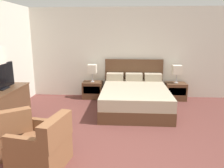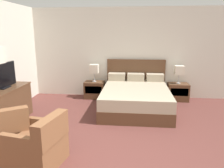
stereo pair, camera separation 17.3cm
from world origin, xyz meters
name	(u,v)px [view 1 (the left image)]	position (x,y,z in m)	size (l,w,h in m)	color
wall_back	(118,53)	(0.00, 3.69, 1.28)	(6.30, 0.06, 2.56)	silver
bed	(135,96)	(0.47, 2.61, 0.30)	(1.67, 2.15, 1.12)	brown
nightstand_left	(93,90)	(-0.71, 3.39, 0.24)	(0.56, 0.43, 0.48)	brown
nightstand_right	(176,91)	(1.66, 3.39, 0.24)	(0.56, 0.43, 0.48)	brown
table_lamp_left	(92,69)	(-0.71, 3.39, 0.85)	(0.25, 0.25, 0.50)	#B7B7BC
table_lamp_right	(177,70)	(1.66, 3.39, 0.85)	(0.25, 0.25, 0.50)	#B7B7BC
dresser	(3,107)	(-2.24, 1.37, 0.39)	(0.56, 1.40, 0.75)	brown
tv	(1,77)	(-2.24, 1.43, 1.00)	(0.18, 0.91, 0.51)	black
armchair_by_window	(7,136)	(-1.61, 0.35, 0.28)	(0.96, 0.96, 0.76)	brown
armchair_companion	(43,148)	(-0.91, 0.02, 0.28)	(0.81, 0.80, 0.76)	brown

